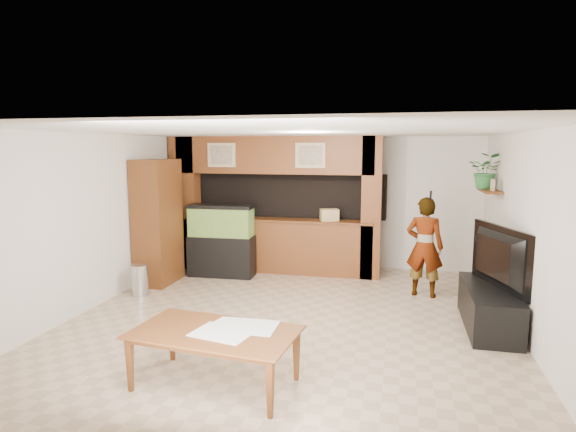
% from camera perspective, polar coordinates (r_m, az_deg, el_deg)
% --- Properties ---
extents(floor, '(6.50, 6.50, 0.00)m').
position_cam_1_polar(floor, '(6.93, 0.31, -12.06)').
color(floor, tan).
rests_on(floor, ground).
extents(ceiling, '(6.50, 6.50, 0.00)m').
position_cam_1_polar(ceiling, '(6.50, 0.33, 9.97)').
color(ceiling, white).
rests_on(ceiling, wall_back).
extents(wall_back, '(6.00, 0.00, 6.00)m').
position_cam_1_polar(wall_back, '(9.76, 4.56, 1.68)').
color(wall_back, silver).
rests_on(wall_back, floor).
extents(wall_left, '(0.00, 6.50, 6.50)m').
position_cam_1_polar(wall_left, '(7.82, -21.65, -0.47)').
color(wall_left, silver).
rests_on(wall_left, floor).
extents(wall_right, '(0.00, 6.50, 6.50)m').
position_cam_1_polar(wall_right, '(6.62, 26.57, -2.22)').
color(wall_right, silver).
rests_on(wall_right, floor).
extents(partition, '(4.20, 0.99, 2.60)m').
position_cam_1_polar(partition, '(9.35, -1.76, 1.50)').
color(partition, brown).
rests_on(partition, floor).
extents(wall_clock, '(0.05, 0.25, 0.25)m').
position_cam_1_polar(wall_clock, '(8.58, -17.87, 4.45)').
color(wall_clock, black).
rests_on(wall_clock, wall_left).
extents(wall_shelf, '(0.25, 0.90, 0.04)m').
position_cam_1_polar(wall_shelf, '(8.44, 22.73, 2.80)').
color(wall_shelf, '#5E2F16').
rests_on(wall_shelf, wall_right).
extents(pantry_cabinet, '(0.55, 0.89, 2.19)m').
position_cam_1_polar(pantry_cabinet, '(8.77, -15.19, -0.67)').
color(pantry_cabinet, '#5E2F16').
rests_on(pantry_cabinet, floor).
extents(trash_can, '(0.27, 0.27, 0.50)m').
position_cam_1_polar(trash_can, '(8.25, -17.16, -7.26)').
color(trash_can, '#B2B2B7').
rests_on(trash_can, floor).
extents(aquarium, '(1.21, 0.45, 1.34)m').
position_cam_1_polar(aquarium, '(9.06, -7.88, -2.99)').
color(aquarium, black).
rests_on(aquarium, floor).
extents(tv_stand, '(0.60, 1.63, 0.54)m').
position_cam_1_polar(tv_stand, '(7.07, 22.69, -9.97)').
color(tv_stand, black).
rests_on(tv_stand, floor).
extents(television, '(0.65, 1.41, 0.82)m').
position_cam_1_polar(television, '(6.89, 23.00, -4.56)').
color(television, black).
rests_on(television, tv_stand).
extents(photo_frame, '(0.05, 0.14, 0.18)m').
position_cam_1_polar(photo_frame, '(8.15, 23.10, 3.40)').
color(photo_frame, tan).
rests_on(photo_frame, wall_shelf).
extents(potted_plant, '(0.66, 0.62, 0.58)m').
position_cam_1_polar(potted_plant, '(8.56, 22.48, 4.98)').
color(potted_plant, '#2A6A33').
rests_on(potted_plant, wall_shelf).
extents(person, '(0.65, 0.50, 1.62)m').
position_cam_1_polar(person, '(8.04, 15.89, -3.54)').
color(person, '#947F51').
rests_on(person, floor).
extents(microphone, '(0.03, 0.09, 0.15)m').
position_cam_1_polar(microphone, '(7.76, 16.55, 2.37)').
color(microphone, black).
rests_on(microphone, person).
extents(dining_table, '(1.72, 1.08, 0.58)m').
position_cam_1_polar(dining_table, '(5.06, -8.81, -16.49)').
color(dining_table, '#5E2F16').
rests_on(dining_table, floor).
extents(newspaper_a, '(0.64, 0.52, 0.01)m').
position_cam_1_polar(newspaper_a, '(4.91, -7.79, -13.57)').
color(newspaper_a, silver).
rests_on(newspaper_a, dining_table).
extents(newspaper_b, '(0.59, 0.44, 0.01)m').
position_cam_1_polar(newspaper_b, '(5.05, -4.80, -12.90)').
color(newspaper_b, silver).
rests_on(newspaper_b, dining_table).
extents(newspaper_c, '(0.56, 0.46, 0.01)m').
position_cam_1_polar(newspaper_c, '(5.07, -6.41, -12.82)').
color(newspaper_c, silver).
rests_on(newspaper_c, dining_table).
extents(counter_box, '(0.38, 0.32, 0.22)m').
position_cam_1_polar(counter_box, '(8.97, 4.92, 0.13)').
color(counter_box, tan).
rests_on(counter_box, partition).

